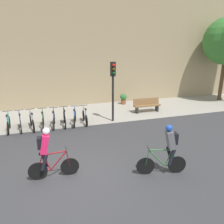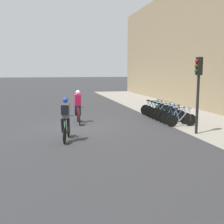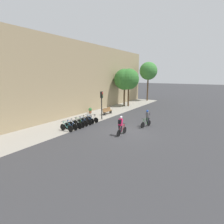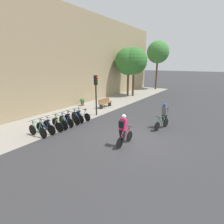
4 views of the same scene
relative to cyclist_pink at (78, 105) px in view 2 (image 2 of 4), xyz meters
The scene contains 13 objects.
ground 1.33m from the cyclist_pink, ahead, with size 200.00×200.00×0.00m, color #333335.
kerb_strip 6.79m from the cyclist_pink, 82.00° to the left, with size 44.00×4.50×0.01m, color gray.
cyclist_pink is the anchor object (origin of this frame).
cyclist_grey 3.89m from the cyclist_pink, 13.53° to the right, with size 1.66×0.58×1.75m.
parked_bike_0 5.22m from the cyclist_pink, 109.84° to the left, with size 0.46×1.61×0.96m.
parked_bike_1 5.06m from the cyclist_pink, 103.87° to the left, with size 0.46×1.62×0.96m.
parked_bike_2 4.95m from the cyclist_pink, 97.58° to the left, with size 0.46×1.68×0.95m.
parked_bike_3 4.91m from the cyclist_pink, 91.13° to the left, with size 0.46×1.65×0.96m.
parked_bike_4 4.93m from the cyclist_pink, 84.63° to the left, with size 0.46×1.62×0.95m.
parked_bike_5 5.01m from the cyclist_pink, 78.26° to the left, with size 0.46×1.63×0.96m.
parked_bike_6 5.15m from the cyclist_pink, 72.19° to the left, with size 0.48×1.57×0.94m.
parked_bike_7 5.35m from the cyclist_pink, 66.47° to the left, with size 0.46×1.60×0.94m.
traffic_light_pole 6.21m from the cyclist_pink, 52.04° to the left, with size 0.26×0.30×3.33m.
Camera 2 is at (13.72, -1.54, 2.78)m, focal length 45.00 mm.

